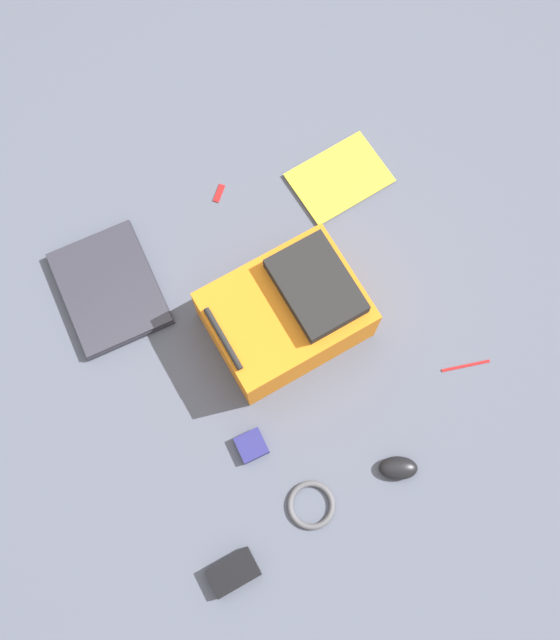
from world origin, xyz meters
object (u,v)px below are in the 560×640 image
Objects in this scene: backpack at (288,313)px; cable_coil at (311,505)px; usb_stick at (219,193)px; power_brick at (233,573)px; laptop at (109,289)px; computer_mouse at (398,468)px; pen_black at (466,366)px; book_comic at (339,178)px; earbud_pouch at (251,446)px.

cable_coil is at bearing 153.00° from backpack.
power_brick is at bearing 149.39° from usb_stick.
computer_mouse is (-0.87, -0.38, 0.00)m from laptop.
backpack is 0.53m from laptop.
pen_black is (-0.38, -0.34, -0.09)m from backpack.
laptop is 3.04× the size of power_brick.
pen_black is at bearing 176.52° from book_comic.
power_brick is at bearing 122.17° from computer_mouse.
laptop is 2.74× the size of pen_black.
usb_stick is (0.45, -0.06, -0.09)m from backpack.
backpack is 3.06× the size of pen_black.
power_brick is 1.08m from usb_stick.
earbud_pouch is (0.22, 0.05, 0.01)m from cable_coil.
cable_coil is 0.22m from earbud_pouch.
laptop is 6.46× the size of usb_stick.
earbud_pouch is 0.76m from usb_stick.
computer_mouse is at bearing 177.53° from usb_stick.
laptop is at bearing 43.54° from pen_black.
power_brick is at bearing 131.13° from book_comic.
cable_coil is at bearing 96.90° from pen_black.
usb_stick is (0.68, -0.33, -0.01)m from earbud_pouch.
laptop is 0.85m from power_brick.
computer_mouse is 0.81× the size of cable_coil.
earbud_pouch is at bearing 128.27° from book_comic.
backpack is 4.09× the size of computer_mouse.
power_brick is at bearing 138.53° from earbud_pouch.
usb_stick is (0.16, 0.33, -0.00)m from book_comic.
cable_coil is 0.26m from power_brick.
laptop is at bearing 45.13° from backpack.
computer_mouse and power_brick have the same top height.
power_brick reaches higher than laptop.
backpack reaches higher than computer_mouse.
power_brick is 2.13× the size of usb_stick.
power_brick is at bearing 96.55° from pen_black.
computer_mouse is at bearing -101.67° from cable_coil.
computer_mouse is at bearing -132.60° from earbud_pouch.
laptop is at bearing 58.74° from computer_mouse.
laptop is 0.43m from usb_stick.
power_brick reaches higher than pen_black.
backpack is 0.52m from pen_black.
power_brick reaches higher than earbud_pouch.
power_brick is at bearing 95.79° from cable_coil.
laptop reaches higher than usb_stick.
computer_mouse is (-0.79, 0.37, 0.01)m from book_comic.
pen_black is at bearing -136.46° from laptop.
computer_mouse is 0.40m from earbud_pouch.
pen_black is (0.12, -0.33, -0.01)m from computer_mouse.
backpack reaches higher than earbud_pouch.
laptop is 1.34× the size of book_comic.
backpack is at bearing -134.87° from laptop.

